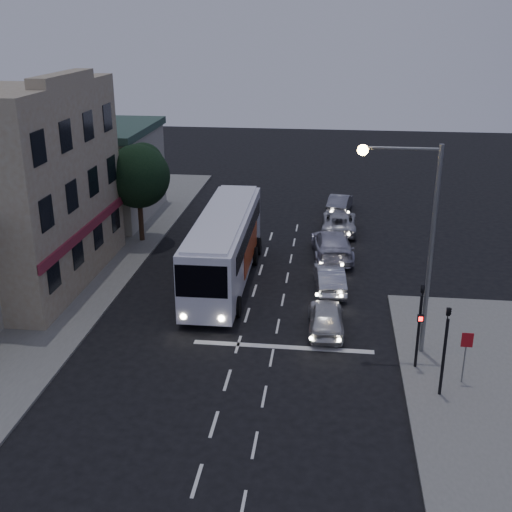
# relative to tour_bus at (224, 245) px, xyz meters

# --- Properties ---
(ground) EXTENTS (120.00, 120.00, 0.00)m
(ground) POSITION_rel_tour_bus_xyz_m (1.79, -9.20, -2.08)
(ground) COLOR black
(sidewalk_far) EXTENTS (12.00, 50.00, 0.12)m
(sidewalk_far) POSITION_rel_tour_bus_xyz_m (-11.21, -1.20, -2.02)
(sidewalk_far) COLOR slate
(sidewalk_far) RESTS_ON ground
(road_markings) EXTENTS (8.00, 30.55, 0.01)m
(road_markings) POSITION_rel_tour_bus_xyz_m (3.08, -5.89, -2.08)
(road_markings) COLOR silver
(road_markings) RESTS_ON ground
(tour_bus) EXTENTS (2.99, 12.59, 3.85)m
(tour_bus) POSITION_rel_tour_bus_xyz_m (0.00, 0.00, 0.00)
(tour_bus) COLOR white
(tour_bus) RESTS_ON ground
(car_suv) EXTENTS (1.80, 4.11, 1.38)m
(car_suv) POSITION_rel_tour_bus_xyz_m (5.64, -5.40, -1.39)
(car_suv) COLOR silver
(car_suv) RESTS_ON ground
(car_sedan_a) EXTENTS (1.86, 4.23, 1.35)m
(car_sedan_a) POSITION_rel_tour_bus_xyz_m (5.75, -0.63, -1.41)
(car_sedan_a) COLOR #B7B8C0
(car_sedan_a) RESTS_ON ground
(car_sedan_b) EXTENTS (2.84, 5.82, 1.63)m
(car_sedan_b) POSITION_rel_tour_bus_xyz_m (5.82, 4.41, -1.27)
(car_sedan_b) COLOR #AFAEBF
(car_sedan_b) RESTS_ON ground
(car_sedan_c) EXTENTS (2.30, 4.91, 1.36)m
(car_sedan_c) POSITION_rel_tour_bus_xyz_m (6.26, 9.36, -1.40)
(car_sedan_c) COLOR #B3B4B9
(car_sedan_c) RESTS_ON ground
(car_extra) EXTENTS (2.04, 4.33, 1.37)m
(car_extra) POSITION_rel_tour_bus_xyz_m (6.32, 14.00, -1.40)
(car_extra) COLOR slate
(car_extra) RESTS_ON ground
(traffic_signal_main) EXTENTS (0.25, 0.35, 4.10)m
(traffic_signal_main) POSITION_rel_tour_bus_xyz_m (9.39, -8.42, 0.34)
(traffic_signal_main) COLOR black
(traffic_signal_main) RESTS_ON sidewalk_near
(traffic_signal_side) EXTENTS (0.18, 0.15, 4.10)m
(traffic_signal_side) POSITION_rel_tour_bus_xyz_m (10.09, -10.40, 0.34)
(traffic_signal_side) COLOR black
(traffic_signal_side) RESTS_ON sidewalk_near
(regulatory_sign) EXTENTS (0.45, 0.12, 2.20)m
(regulatory_sign) POSITION_rel_tour_bus_xyz_m (11.09, -9.43, -0.49)
(regulatory_sign) COLOR slate
(regulatory_sign) RESTS_ON sidewalk_near
(streetlight) EXTENTS (3.32, 0.44, 9.00)m
(streetlight) POSITION_rel_tour_bus_xyz_m (9.14, -7.00, 3.65)
(streetlight) COLOR slate
(streetlight) RESTS_ON sidewalk_near
(low_building_north) EXTENTS (9.40, 9.40, 6.50)m
(low_building_north) POSITION_rel_tour_bus_xyz_m (-11.71, 10.80, 1.31)
(low_building_north) COLOR gray
(low_building_north) RESTS_ON sidewalk_far
(street_tree) EXTENTS (4.00, 4.00, 6.20)m
(street_tree) POSITION_rel_tour_bus_xyz_m (-6.41, 5.83, 2.42)
(street_tree) COLOR black
(street_tree) RESTS_ON sidewalk_far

